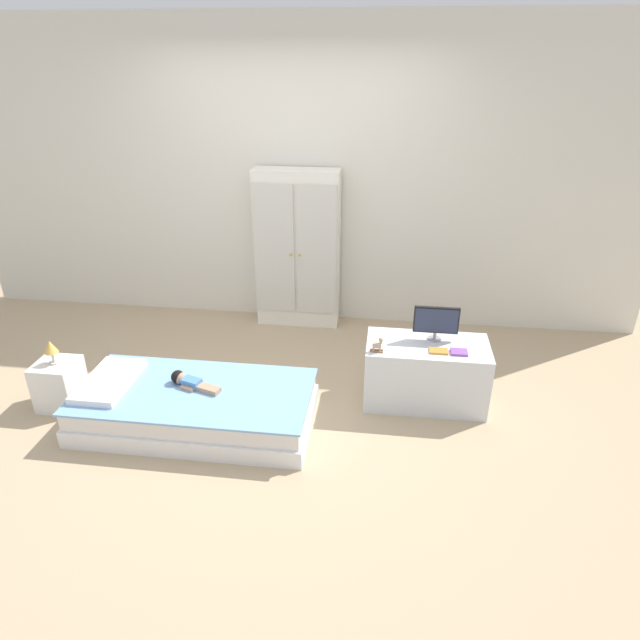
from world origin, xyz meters
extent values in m
cube|color=tan|center=(0.00, 0.00, -0.01)|extent=(10.00, 10.00, 0.02)
cube|color=silver|center=(0.00, 1.57, 1.35)|extent=(6.40, 0.05, 2.70)
cube|color=white|center=(-0.42, -0.30, 0.06)|extent=(1.64, 0.81, 0.13)
cube|color=silver|center=(-0.42, -0.30, 0.19)|extent=(1.60, 0.77, 0.13)
cube|color=#7AA8DB|center=(-0.42, -0.30, 0.27)|extent=(1.63, 0.80, 0.02)
cube|color=white|center=(-1.04, -0.30, 0.30)|extent=(0.32, 0.58, 0.05)
cube|color=#4C84C6|center=(-0.44, -0.25, 0.30)|extent=(0.15, 0.12, 0.06)
cube|color=tan|center=(-0.30, -0.28, 0.29)|extent=(0.16, 0.08, 0.04)
cube|color=tan|center=(-0.31, -0.32, 0.29)|extent=(0.16, 0.08, 0.04)
cube|color=tan|center=(-0.43, -0.20, 0.29)|extent=(0.10, 0.06, 0.03)
cube|color=tan|center=(-0.46, -0.30, 0.29)|extent=(0.10, 0.06, 0.03)
sphere|color=tan|center=(-0.54, -0.22, 0.32)|extent=(0.09, 0.09, 0.09)
sphere|color=black|center=(-0.56, -0.22, 0.32)|extent=(0.10, 0.10, 0.10)
cube|color=white|center=(-1.48, -0.22, 0.18)|extent=(0.29, 0.29, 0.36)
cylinder|color=#B7B2AD|center=(-1.48, -0.22, 0.37)|extent=(0.07, 0.07, 0.01)
cylinder|color=#B7B2AD|center=(-1.48, -0.22, 0.41)|extent=(0.02, 0.02, 0.08)
cone|color=#E5B24C|center=(-1.48, -0.22, 0.50)|extent=(0.10, 0.10, 0.09)
cube|color=white|center=(0.04, 1.41, 0.74)|extent=(0.77, 0.23, 1.47)
cube|color=beige|center=(-0.15, 1.29, 0.77)|extent=(0.36, 0.02, 1.21)
cube|color=beige|center=(0.23, 1.29, 0.77)|extent=(0.36, 0.02, 1.21)
sphere|color=gold|center=(0.00, 1.27, 0.74)|extent=(0.02, 0.02, 0.02)
sphere|color=gold|center=(0.08, 1.27, 0.74)|extent=(0.02, 0.02, 0.02)
cube|color=silver|center=(1.20, 0.19, 0.24)|extent=(0.89, 0.46, 0.48)
cylinder|color=#99999E|center=(1.24, 0.28, 0.49)|extent=(0.10, 0.10, 0.01)
cylinder|color=#99999E|center=(1.24, 0.28, 0.52)|extent=(0.02, 0.02, 0.05)
cube|color=black|center=(1.24, 0.28, 0.64)|extent=(0.33, 0.02, 0.20)
cube|color=#28334C|center=(1.24, 0.26, 0.64)|extent=(0.31, 0.01, 0.18)
cube|color=#8E6642|center=(0.83, 0.05, 0.49)|extent=(0.09, 0.01, 0.01)
cube|color=#8E6642|center=(0.83, 0.03, 0.49)|extent=(0.09, 0.01, 0.01)
cube|color=tan|center=(0.83, 0.04, 0.53)|extent=(0.06, 0.03, 0.03)
cylinder|color=tan|center=(0.85, 0.05, 0.51)|extent=(0.01, 0.01, 0.02)
cylinder|color=tan|center=(0.85, 0.03, 0.51)|extent=(0.01, 0.01, 0.02)
cylinder|color=tan|center=(0.81, 0.05, 0.51)|extent=(0.01, 0.01, 0.02)
cylinder|color=tan|center=(0.81, 0.03, 0.51)|extent=(0.01, 0.01, 0.02)
cylinder|color=tan|center=(0.86, 0.04, 0.56)|extent=(0.02, 0.02, 0.02)
sphere|color=tan|center=(0.86, 0.04, 0.58)|extent=(0.03, 0.03, 0.03)
cube|color=orange|center=(1.26, 0.09, 0.49)|extent=(0.13, 0.08, 0.01)
cube|color=#8E51B2|center=(1.41, 0.09, 0.49)|extent=(0.12, 0.09, 0.02)
camera|label=1|loc=(0.87, -3.36, 2.40)|focal=30.83mm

